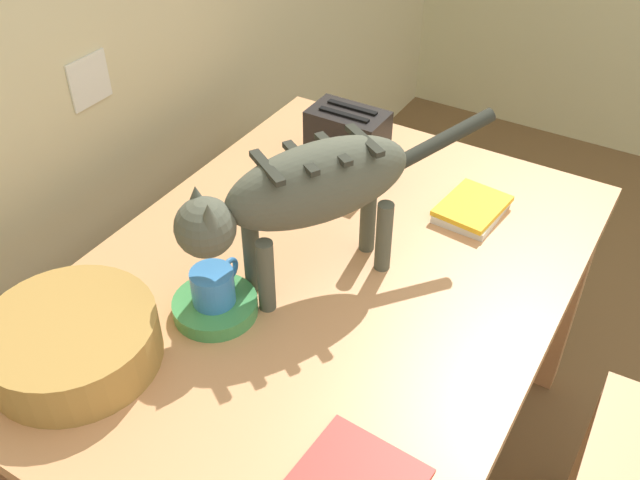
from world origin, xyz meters
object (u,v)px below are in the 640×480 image
Objects in this scene: coffee_mug at (214,286)px; book_stack at (472,209)px; saucer_bowl at (215,306)px; wicker_basket at (72,340)px; cat at (306,192)px; dining_table at (320,302)px; toaster at (347,141)px.

coffee_mug is 0.67× the size of book_stack.
saucer_bowl reaches higher than book_stack.
saucer_bowl is 0.53× the size of wicker_basket.
dining_table is at bearing -86.82° from cat.
saucer_bowl is (-0.21, 0.13, 0.10)m from dining_table.
dining_table is at bearing -31.17° from coffee_mug.
cat reaches higher than toaster.
dining_table is 7.85× the size of saucer_bowl.
toaster is (0.02, 0.37, 0.07)m from book_stack.
toaster is at bearing 3.32° from coffee_mug.
cat is 1.93× the size of wicker_basket.
cat is (-0.03, 0.02, 0.32)m from dining_table.
cat is 3.63× the size of saucer_bowl.
book_stack is at bearing -29.82° from wicker_basket.
saucer_bowl is at bearing -32.19° from wicker_basket.
book_stack is (0.39, -0.20, 0.10)m from dining_table.
cat reaches higher than book_stack.
wicker_basket is at bearing 150.18° from book_stack.
dining_table is at bearing -31.54° from wicker_basket.
book_stack is 0.97m from wicker_basket.
dining_table is 0.32m from cat.
dining_table is 7.19× the size of book_stack.
book_stack is at bearing -93.63° from toaster.
wicker_basket reaches higher than book_stack.
coffee_mug is at bearing 89.56° from cat.
toaster reaches higher than wicker_basket.
book_stack is (0.60, -0.33, -0.00)m from saucer_bowl.
coffee_mug reaches higher than wicker_basket.
dining_table is 4.17× the size of wicker_basket.
cat is 0.53m from wicker_basket.
saucer_bowl is at bearing 180.00° from coffee_mug.
coffee_mug reaches higher than book_stack.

